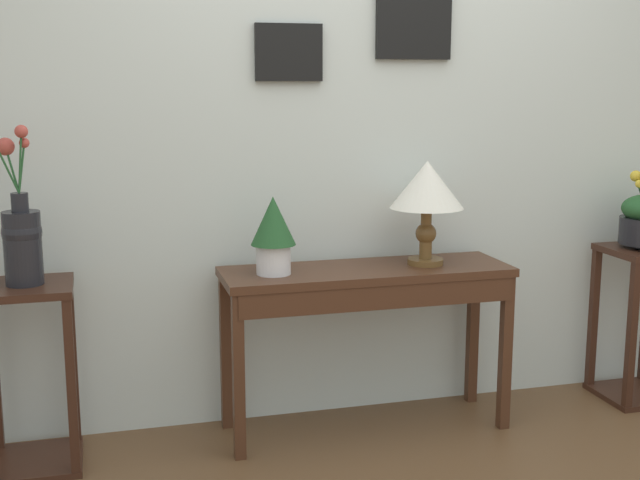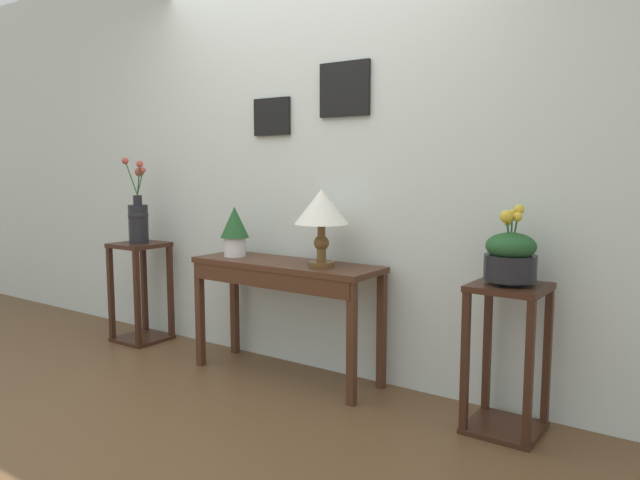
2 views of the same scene
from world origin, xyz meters
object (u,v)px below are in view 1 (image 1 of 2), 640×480
object	(u,v)px
potted_plant_on_console	(273,231)
pedestal_stand_right	(640,324)
flower_vase_tall_left	(21,235)
pedestal_stand_left	(32,377)
console_table	(368,293)
table_lamp	(427,190)

from	to	relation	value
potted_plant_on_console	pedestal_stand_right	distance (m)	1.85
potted_plant_on_console	flower_vase_tall_left	bearing A→B (deg)	179.65
pedestal_stand_left	pedestal_stand_right	bearing A→B (deg)	0.21
flower_vase_tall_left	pedestal_stand_right	size ratio (longest dim) A/B	0.85
potted_plant_on_console	console_table	bearing A→B (deg)	-1.53
console_table	flower_vase_tall_left	xyz separation A→B (m)	(-1.37, 0.02, 0.31)
potted_plant_on_console	pedestal_stand_left	xyz separation A→B (m)	(-0.97, 0.00, -0.53)
console_table	pedestal_stand_right	bearing A→B (deg)	1.04
potted_plant_on_console	table_lamp	bearing A→B (deg)	1.09
flower_vase_tall_left	table_lamp	bearing A→B (deg)	0.24
console_table	pedestal_stand_left	size ratio (longest dim) A/B	1.66
pedestal_stand_left	flower_vase_tall_left	bearing A→B (deg)	137.12
table_lamp	pedestal_stand_left	world-z (taller)	table_lamp
console_table	potted_plant_on_console	xyz separation A→B (m)	(-0.40, 0.01, 0.28)
potted_plant_on_console	flower_vase_tall_left	world-z (taller)	flower_vase_tall_left
pedestal_stand_right	pedestal_stand_left	bearing A→B (deg)	-179.79
console_table	potted_plant_on_console	size ratio (longest dim) A/B	3.83
console_table	pedestal_stand_right	xyz separation A→B (m)	(1.37, 0.02, -0.25)
flower_vase_tall_left	pedestal_stand_right	bearing A→B (deg)	0.17
table_lamp	pedestal_stand_left	distance (m)	1.77
console_table	pedestal_stand_left	world-z (taller)	pedestal_stand_left
table_lamp	pedestal_stand_right	bearing A→B (deg)	0.07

